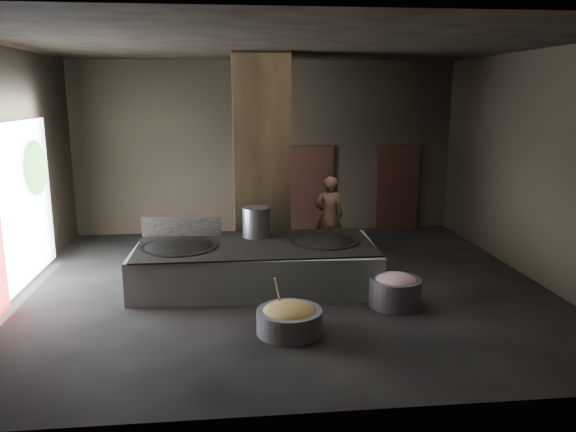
{
  "coord_description": "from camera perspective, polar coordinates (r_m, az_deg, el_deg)",
  "views": [
    {
      "loc": [
        -1.03,
        -10.34,
        3.64
      ],
      "look_at": [
        0.15,
        0.58,
        1.25
      ],
      "focal_mm": 35.0,
      "sensor_mm": 36.0,
      "label": 1
    }
  ],
  "objects": [
    {
      "name": "left_opening",
      "position": [
        11.43,
        -26.12,
        0.72
      ],
      "size": [
        0.04,
        4.2,
        3.1
      ],
      "primitive_type": "cube",
      "color": "white",
      "rests_on": "ground"
    },
    {
      "name": "doorway_far",
      "position": [
        15.71,
        11.06,
        2.74
      ],
      "size": [
        1.18,
        0.08,
        2.38
      ],
      "primitive_type": "cube",
      "color": "black",
      "rests_on": "ground"
    },
    {
      "name": "front_wall",
      "position": [
        6.05,
        3.82,
        -1.07
      ],
      "size": [
        10.0,
        0.1,
        4.5
      ],
      "primitive_type": "cube",
      "color": "black",
      "rests_on": "ground"
    },
    {
      "name": "back_wall",
      "position": [
        14.99,
        -2.23,
        6.95
      ],
      "size": [
        10.0,
        0.1,
        4.5
      ],
      "primitive_type": "cube",
      "color": "black",
      "rests_on": "ground"
    },
    {
      "name": "wok_left_rim",
      "position": [
        10.79,
        -11.03,
        -3.11
      ],
      "size": [
        1.48,
        1.48,
        0.05
      ],
      "primitive_type": "cylinder",
      "color": "black",
      "rests_on": "hearth_platform"
    },
    {
      "name": "wok_right",
      "position": [
        11.02,
        3.7,
        -2.96
      ],
      "size": [
        1.35,
        1.35,
        0.38
      ],
      "primitive_type": "ellipsoid",
      "color": "black",
      "rests_on": "hearth_platform"
    },
    {
      "name": "pillar",
      "position": [
        12.34,
        -2.76,
        5.79
      ],
      "size": [
        1.2,
        1.2,
        4.5
      ],
      "primitive_type": "cube",
      "color": "black",
      "rests_on": "ground"
    },
    {
      "name": "doorway_near",
      "position": [
        15.17,
        2.36,
        2.63
      ],
      "size": [
        1.18,
        0.08,
        2.38
      ],
      "primitive_type": "cube",
      "color": "black",
      "rests_on": "ground"
    },
    {
      "name": "cook",
      "position": [
        12.8,
        4.19,
        -0.02
      ],
      "size": [
        0.68,
        0.44,
        1.84
      ],
      "primitive_type": "imported",
      "rotation": [
        0.0,
        0.0,
        3.16
      ],
      "color": "#8B6247",
      "rests_on": "ground"
    },
    {
      "name": "wok_left",
      "position": [
        10.81,
        -11.01,
        -3.47
      ],
      "size": [
        1.45,
        1.45,
        0.4
      ],
      "primitive_type": "ellipsoid",
      "color": "black",
      "rests_on": "hearth_platform"
    },
    {
      "name": "hearth_platform",
      "position": [
        10.93,
        -3.29,
        -5.0
      ],
      "size": [
        4.68,
        2.4,
        0.8
      ],
      "primitive_type": "cube",
      "rotation": [
        0.0,
        0.0,
        -0.05
      ],
      "color": "#AEC1B2",
      "rests_on": "ground"
    },
    {
      "name": "meat_fill",
      "position": [
        10.02,
        10.88,
        -6.54
      ],
      "size": [
        0.75,
        0.75,
        0.29
      ],
      "primitive_type": "ellipsoid",
      "color": "#B46C74",
      "rests_on": "meat_basin"
    },
    {
      "name": "wok_right_rim",
      "position": [
        11.0,
        3.71,
        -2.61
      ],
      "size": [
        1.38,
        1.38,
        0.05
      ],
      "primitive_type": "cylinder",
      "color": "black",
      "rests_on": "hearth_platform"
    },
    {
      "name": "right_wall",
      "position": [
        12.08,
        24.18,
        4.59
      ],
      "size": [
        0.1,
        9.0,
        4.5
      ],
      "primitive_type": "cube",
      "color": "black",
      "rests_on": "ground"
    },
    {
      "name": "floor",
      "position": [
        11.03,
        -0.46,
        -7.28
      ],
      "size": [
        10.0,
        9.0,
        0.1
      ],
      "primitive_type": "cube",
      "color": "black",
      "rests_on": "ground"
    },
    {
      "name": "left_wall",
      "position": [
        11.18,
        -27.25,
        3.77
      ],
      "size": [
        0.1,
        9.0,
        4.5
      ],
      "primitive_type": "cube",
      "color": "black",
      "rests_on": "ground"
    },
    {
      "name": "ladle",
      "position": [
        8.86,
        -0.94,
        -8.16
      ],
      "size": [
        0.19,
        0.38,
        0.73
      ],
      "primitive_type": "cylinder",
      "rotation": [
        0.49,
        0.0,
        -0.42
      ],
      "color": "gray",
      "rests_on": "veg_basin"
    },
    {
      "name": "veg_basin",
      "position": [
        8.86,
        0.14,
        -10.65
      ],
      "size": [
        1.04,
        1.04,
        0.38
      ],
      "primitive_type": "cylinder",
      "rotation": [
        0.0,
        0.0,
        0.02
      ],
      "color": "slate",
      "rests_on": "ground"
    },
    {
      "name": "platform_cap",
      "position": [
        10.81,
        -3.32,
        -2.9
      ],
      "size": [
        4.49,
        2.15,
        0.03
      ],
      "primitive_type": "cube",
      "color": "black",
      "rests_on": "hearth_platform"
    },
    {
      "name": "ceiling",
      "position": [
        10.43,
        -0.51,
        17.27
      ],
      "size": [
        10.0,
        9.0,
        0.1
      ],
      "primitive_type": "cube",
      "color": "black",
      "rests_on": "back_wall"
    },
    {
      "name": "veg_fill",
      "position": [
        8.8,
        0.14,
        -9.68
      ],
      "size": [
        0.84,
        0.84,
        0.26
      ],
      "primitive_type": "ellipsoid",
      "color": "#8D9749",
      "rests_on": "veg_basin"
    },
    {
      "name": "doorway_far_glow",
      "position": [
        15.97,
        11.43,
        2.7
      ],
      "size": [
        0.82,
        0.04,
        1.95
      ],
      "primitive_type": "cube",
      "color": "#8C6647",
      "rests_on": "ground"
    },
    {
      "name": "stock_pot",
      "position": [
        11.27,
        -3.23,
        -0.62
      ],
      "size": [
        0.56,
        0.56,
        0.6
      ],
      "primitive_type": "cylinder",
      "color": "gray",
      "rests_on": "hearth_platform"
    },
    {
      "name": "tree_silhouette",
      "position": [
        12.34,
        -24.25,
        4.49
      ],
      "size": [
        0.28,
        1.1,
        1.1
      ],
      "primitive_type": "ellipsoid",
      "color": "#194714",
      "rests_on": "left_opening"
    },
    {
      "name": "splash_guard",
      "position": [
        11.51,
        -10.75,
        -1.05
      ],
      "size": [
        1.6,
        0.13,
        0.4
      ],
      "primitive_type": "cube",
      "rotation": [
        0.0,
        0.0,
        -0.05
      ],
      "color": "black",
      "rests_on": "hearth_platform"
    },
    {
      "name": "meat_basin",
      "position": [
        10.08,
        10.83,
        -7.62
      ],
      "size": [
        1.1,
        1.1,
        0.5
      ],
      "primitive_type": "cylinder",
      "rotation": [
        0.0,
        0.0,
        -0.25
      ],
      "color": "slate",
      "rests_on": "ground"
    },
    {
      "name": "doorway_near_glow",
      "position": [
        15.17,
        2.23,
        2.44
      ],
      "size": [
        0.76,
        0.04,
        1.79
      ],
      "primitive_type": "cube",
      "color": "#8C6647",
      "rests_on": "ground"
    }
  ]
}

